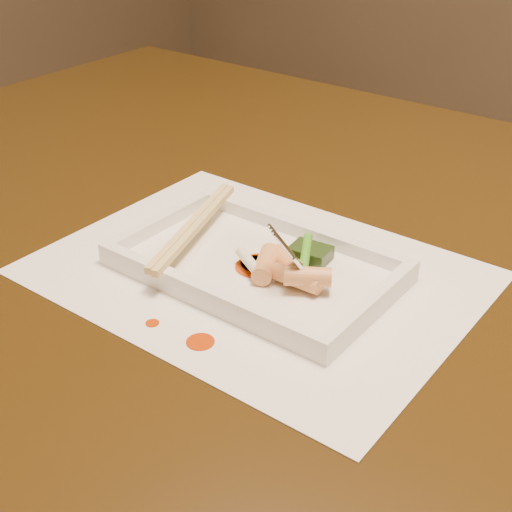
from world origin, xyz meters
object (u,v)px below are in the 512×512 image
Objects in this scene: table at (316,309)px; chopstick_a at (191,224)px; plate_base at (256,269)px; fork at (333,209)px; placemat at (256,273)px.

table is 7.39× the size of chopstick_a.
plate_base is 1.86× the size of fork.
chopstick_a is 1.35× the size of fork.
table is at bearing 89.46° from placemat.
chopstick_a is (-0.08, 0.00, 0.03)m from placemat.
chopstick_a is (-0.08, -0.11, 0.13)m from table.
plate_base is at bearing 90.00° from placemat.
table is 0.22m from fork.
chopstick_a is at bearing 180.00° from placemat.
fork is (0.15, 0.02, 0.06)m from chopstick_a.
fork reaches higher than chopstick_a.
plate_base is 1.37× the size of chopstick_a.
placemat is 0.00m from plate_base.
chopstick_a is 0.16m from fork.
plate_base is at bearing -165.58° from fork.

